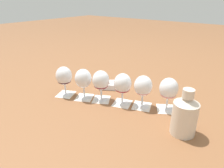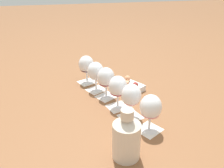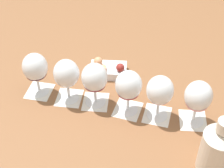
{
  "view_description": "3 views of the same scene",
  "coord_description": "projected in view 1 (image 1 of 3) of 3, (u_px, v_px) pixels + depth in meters",
  "views": [
    {
      "loc": [
        -0.6,
        0.79,
        0.54
      ],
      "look_at": [
        -0.0,
        0.0,
        0.11
      ],
      "focal_mm": 32.0,
      "sensor_mm": 36.0,
      "label": 1
    },
    {
      "loc": [
        -1.08,
        0.24,
        0.65
      ],
      "look_at": [
        -0.0,
        0.0,
        0.11
      ],
      "focal_mm": 38.0,
      "sensor_mm": 36.0,
      "label": 2
    },
    {
      "loc": [
        -0.53,
        0.74,
        0.9
      ],
      "look_at": [
        -0.0,
        0.0,
        0.11
      ],
      "focal_mm": 55.0,
      "sensor_mm": 36.0,
      "label": 3
    }
  ],
  "objects": [
    {
      "name": "wine_glass_4",
      "position": [
        83.0,
        80.0,
        1.12
      ],
      "size": [
        0.09,
        0.09,
        0.17
      ],
      "color": "white",
      "rests_on": "tasting_card_4"
    },
    {
      "name": "tasting_card_0",
      "position": [
        166.0,
        109.0,
        1.04
      ],
      "size": [
        0.13,
        0.14,
        0.0
      ],
      "color": "silver",
      "rests_on": "ground_plane"
    },
    {
      "name": "wine_glass_0",
      "position": [
        169.0,
        90.0,
        1.0
      ],
      "size": [
        0.09,
        0.09,
        0.17
      ],
      "color": "white",
      "rests_on": "tasting_card_0"
    },
    {
      "name": "wine_glass_2",
      "position": [
        123.0,
        85.0,
        1.06
      ],
      "size": [
        0.09,
        0.09,
        0.17
      ],
      "color": "white",
      "rests_on": "tasting_card_2"
    },
    {
      "name": "wine_glass_1",
      "position": [
        143.0,
        87.0,
        1.03
      ],
      "size": [
        0.09,
        0.09,
        0.17
      ],
      "color": "white",
      "rests_on": "tasting_card_1"
    },
    {
      "name": "ceramic_vase",
      "position": [
        185.0,
        115.0,
        0.83
      ],
      "size": [
        0.11,
        0.11,
        0.21
      ],
      "color": "beige",
      "rests_on": "ground_plane"
    },
    {
      "name": "wine_glass_5",
      "position": [
        64.0,
        77.0,
        1.16
      ],
      "size": [
        0.09,
        0.09,
        0.17
      ],
      "color": "white",
      "rests_on": "tasting_card_5"
    },
    {
      "name": "tasting_card_3",
      "position": [
        101.0,
        99.0,
        1.14
      ],
      "size": [
        0.13,
        0.14,
        0.0
      ],
      "color": "silver",
      "rests_on": "ground_plane"
    },
    {
      "name": "tasting_card_2",
      "position": [
        122.0,
        103.0,
        1.1
      ],
      "size": [
        0.12,
        0.13,
        0.0
      ],
      "color": "silver",
      "rests_on": "ground_plane"
    },
    {
      "name": "wine_glass_3",
      "position": [
        101.0,
        81.0,
        1.1
      ],
      "size": [
        0.09,
        0.09,
        0.17
      ],
      "color": "white",
      "rests_on": "tasting_card_3"
    },
    {
      "name": "snack_dish",
      "position": [
        111.0,
        84.0,
        1.28
      ],
      "size": [
        0.17,
        0.16,
        0.07
      ],
      "color": "silver",
      "rests_on": "ground_plane"
    },
    {
      "name": "ground_plane",
      "position": [
        112.0,
        101.0,
        1.13
      ],
      "size": [
        8.0,
        8.0,
        0.0
      ],
      "primitive_type": "plane",
      "color": "brown"
    },
    {
      "name": "tasting_card_5",
      "position": [
        66.0,
        94.0,
        1.2
      ],
      "size": [
        0.13,
        0.13,
        0.0
      ],
      "color": "silver",
      "rests_on": "ground_plane"
    },
    {
      "name": "tasting_card_4",
      "position": [
        84.0,
        97.0,
        1.16
      ],
      "size": [
        0.13,
        0.14,
        0.0
      ],
      "color": "silver",
      "rests_on": "ground_plane"
    },
    {
      "name": "tasting_card_1",
      "position": [
        142.0,
        106.0,
        1.07
      ],
      "size": [
        0.12,
        0.13,
        0.0
      ],
      "color": "silver",
      "rests_on": "ground_plane"
    }
  ]
}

